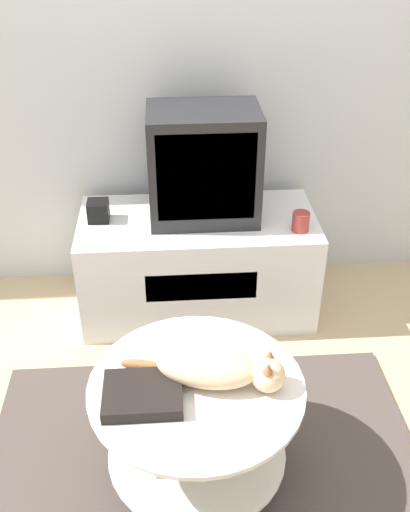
{
  "coord_description": "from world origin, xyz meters",
  "views": [
    {
      "loc": [
        -0.1,
        -1.41,
        1.95
      ],
      "look_at": [
        0.04,
        0.61,
        0.64
      ],
      "focal_mm": 42.0,
      "sensor_mm": 36.0,
      "label": 1
    }
  ],
  "objects_px": {
    "tv": "(204,165)",
    "speaker": "(98,211)",
    "dvd_box": "(143,394)",
    "cat": "(216,368)"
  },
  "relations": [
    {
      "from": "tv",
      "to": "speaker",
      "type": "relative_size",
      "value": 5.32
    },
    {
      "from": "tv",
      "to": "dvd_box",
      "type": "height_order",
      "value": "tv"
    },
    {
      "from": "tv",
      "to": "speaker",
      "type": "height_order",
      "value": "tv"
    },
    {
      "from": "speaker",
      "to": "cat",
      "type": "bearing_deg",
      "value": -66.03
    },
    {
      "from": "speaker",
      "to": "cat",
      "type": "relative_size",
      "value": 0.18
    },
    {
      "from": "cat",
      "to": "speaker",
      "type": "bearing_deg",
      "value": 128.12
    },
    {
      "from": "speaker",
      "to": "dvd_box",
      "type": "relative_size",
      "value": 0.38
    },
    {
      "from": "tv",
      "to": "dvd_box",
      "type": "relative_size",
      "value": 2.04
    },
    {
      "from": "dvd_box",
      "to": "speaker",
      "type": "bearing_deg",
      "value": 101.37
    },
    {
      "from": "tv",
      "to": "dvd_box",
      "type": "bearing_deg",
      "value": -103.68
    }
  ]
}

